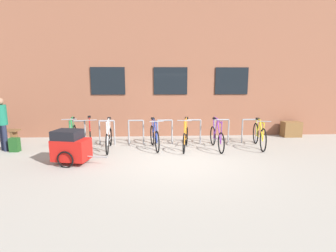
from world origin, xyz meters
TOP-DOWN VIEW (x-y plane):
  - ground_plane at (0.00, 0.00)m, footprint 42.00×42.00m
  - storefront_building at (0.00, 6.37)m, footprint 28.00×6.38m
  - bike_rack at (-0.27, 1.90)m, footprint 6.56×0.05m
  - bicycle_purple at (1.40, 1.20)m, footprint 0.44×1.71m
  - bicycle_blue at (-0.64, 1.38)m, footprint 0.45×1.68m
  - bicycle_green at (-3.30, 1.41)m, footprint 0.49×1.77m
  - bicycle_orange at (0.37, 1.26)m, footprint 0.51×1.72m
  - bicycle_white at (-2.11, 1.26)m, footprint 0.44×1.73m
  - bicycle_yellow at (2.86, 1.34)m, footprint 0.46×1.79m
  - bicycle_red at (-2.73, 1.42)m, footprint 0.56×1.68m
  - bike_trailer at (-2.86, -0.13)m, footprint 1.48×0.78m
  - person_by_bench at (-5.40, 1.31)m, footprint 0.32×0.32m
  - backpack at (-5.01, 1.15)m, footprint 0.29×0.21m
  - planter_box at (4.78, 2.85)m, footprint 0.70×0.44m

SIDE VIEW (x-z plane):
  - ground_plane at x=0.00m, z-range 0.00..0.00m
  - backpack at x=-5.01m, z-range 0.00..0.44m
  - planter_box at x=4.78m, z-range 0.00..0.60m
  - bicycle_orange at x=0.37m, z-range -0.15..0.89m
  - bicycle_white at x=-2.11m, z-range -0.15..0.89m
  - bicycle_purple at x=1.40m, z-range -0.16..0.90m
  - bicycle_blue at x=-0.64m, z-range -0.12..0.88m
  - bicycle_red at x=-2.73m, z-range -0.14..0.91m
  - bicycle_yellow at x=2.86m, z-range -0.09..0.88m
  - bicycle_green at x=-3.30m, z-range -0.14..0.93m
  - bike_trailer at x=-2.86m, z-range 0.01..0.94m
  - bike_rack at x=-0.27m, z-range 0.09..0.95m
  - person_by_bench at x=-5.40m, z-range 0.13..1.80m
  - storefront_building at x=0.00m, z-range 0.00..6.92m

